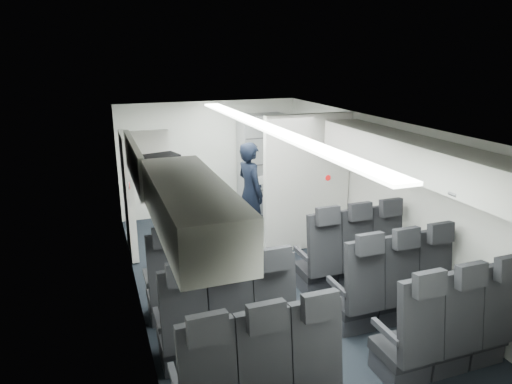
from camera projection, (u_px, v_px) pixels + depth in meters
cabin_shell at (266, 202)px, 5.97m from camera, size 3.41×6.01×2.16m
seat_row_front at (281, 270)px, 5.70m from camera, size 3.33×0.56×1.24m
seat_row_mid at (314, 305)px, 4.89m from camera, size 3.33×0.56×1.24m
seat_row_rear at (359, 356)px, 4.08m from camera, size 3.33×0.56×1.24m
overhead_bin_left_rear at (191, 208)px, 3.50m from camera, size 0.53×1.80×0.40m
overhead_bin_left_front_open at (155, 171)px, 5.10m from camera, size 0.64×1.70×0.72m
overhead_bin_right_rear at (476, 176)px, 4.41m from camera, size 0.53×1.80×0.40m
overhead_bin_right_front at (373, 143)px, 5.99m from camera, size 0.53×1.70×0.40m
bulkhead_partition at (307, 183)px, 7.02m from camera, size 1.40×0.15×2.13m
galley_unit at (262, 164)px, 8.78m from camera, size 0.85×0.52×1.90m
boarding_door at (128, 194)px, 6.89m from camera, size 0.12×1.27×1.86m
flight_attendant at (250, 193)px, 7.39m from camera, size 0.51×0.67×1.66m
carry_on_bag at (161, 165)px, 5.23m from camera, size 0.45×0.37×0.23m
papers at (262, 180)px, 7.34m from camera, size 0.18×0.05×0.13m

